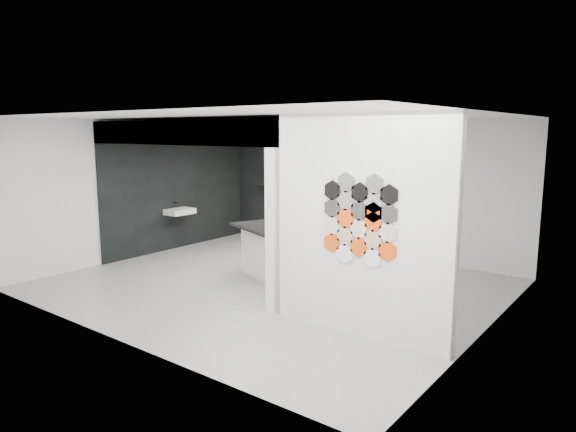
# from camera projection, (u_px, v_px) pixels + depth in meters

# --- Properties ---
(floor) EXTENTS (7.00, 6.00, 0.01)m
(floor) POSITION_uv_depth(u_px,v_px,m) (273.00, 285.00, 8.72)
(floor) COLOR gray
(partition_panel) EXTENTS (2.45, 0.15, 2.80)m
(partition_panel) POSITION_uv_depth(u_px,v_px,m) (361.00, 227.00, 6.37)
(partition_panel) COLOR silver
(partition_panel) RESTS_ON floor
(bay_clad_back) EXTENTS (4.40, 0.04, 2.35)m
(bay_clad_back) POSITION_uv_depth(u_px,v_px,m) (310.00, 194.00, 11.63)
(bay_clad_back) COLOR black
(bay_clad_back) RESTS_ON floor
(bay_clad_left) EXTENTS (0.04, 4.00, 2.35)m
(bay_clad_left) POSITION_uv_depth(u_px,v_px,m) (179.00, 195.00, 11.38)
(bay_clad_left) COLOR black
(bay_clad_left) RESTS_ON floor
(bulkhead) EXTENTS (4.40, 4.00, 0.40)m
(bulkhead) POSITION_uv_depth(u_px,v_px,m) (252.00, 132.00, 9.86)
(bulkhead) COLOR silver
(bulkhead) RESTS_ON corner_column
(corner_column) EXTENTS (0.16, 0.16, 2.35)m
(corner_column) POSITION_uv_depth(u_px,v_px,m) (273.00, 231.00, 7.25)
(corner_column) COLOR silver
(corner_column) RESTS_ON floor
(fascia_beam) EXTENTS (4.40, 0.16, 0.40)m
(fascia_beam) POSITION_uv_depth(u_px,v_px,m) (174.00, 133.00, 8.35)
(fascia_beam) COLOR silver
(fascia_beam) RESTS_ON corner_column
(wall_basin) EXTENTS (0.40, 0.60, 0.12)m
(wall_basin) POSITION_uv_depth(u_px,v_px,m) (180.00, 211.00, 11.14)
(wall_basin) COLOR silver
(wall_basin) RESTS_ON bay_clad_left
(display_shelf) EXTENTS (3.00, 0.15, 0.04)m
(display_shelf) POSITION_uv_depth(u_px,v_px,m) (311.00, 189.00, 11.47)
(display_shelf) COLOR black
(display_shelf) RESTS_ON bay_clad_back
(kitchen_island) EXTENTS (1.89, 1.35, 1.40)m
(kitchen_island) POSITION_uv_depth(u_px,v_px,m) (275.00, 253.00, 8.97)
(kitchen_island) COLOR silver
(kitchen_island) RESTS_ON floor
(stockpot) EXTENTS (0.26, 0.26, 0.18)m
(stockpot) POSITION_uv_depth(u_px,v_px,m) (278.00, 181.00, 12.01)
(stockpot) COLOR black
(stockpot) RESTS_ON display_shelf
(kettle) EXTENTS (0.18, 0.18, 0.14)m
(kettle) POSITION_uv_depth(u_px,v_px,m) (357.00, 188.00, 10.76)
(kettle) COLOR black
(kettle) RESTS_ON display_shelf
(glass_bowl) EXTENTS (0.16, 0.16, 0.09)m
(glass_bowl) POSITION_uv_depth(u_px,v_px,m) (365.00, 190.00, 10.65)
(glass_bowl) COLOR gray
(glass_bowl) RESTS_ON display_shelf
(glass_vase) EXTENTS (0.13, 0.13, 0.15)m
(glass_vase) POSITION_uv_depth(u_px,v_px,m) (365.00, 189.00, 10.65)
(glass_vase) COLOR gray
(glass_vase) RESTS_ON display_shelf
(bottle_dark) EXTENTS (0.07, 0.07, 0.18)m
(bottle_dark) POSITION_uv_depth(u_px,v_px,m) (307.00, 184.00, 11.52)
(bottle_dark) COLOR black
(bottle_dark) RESTS_ON display_shelf
(utensil_cup) EXTENTS (0.09, 0.09, 0.11)m
(utensil_cup) POSITION_uv_depth(u_px,v_px,m) (278.00, 183.00, 12.03)
(utensil_cup) COLOR black
(utensil_cup) RESTS_ON display_shelf
(hex_tile_cluster) EXTENTS (1.04, 0.02, 1.16)m
(hex_tile_cluster) POSITION_uv_depth(u_px,v_px,m) (360.00, 220.00, 6.27)
(hex_tile_cluster) COLOR #F2450C
(hex_tile_cluster) RESTS_ON partition_panel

